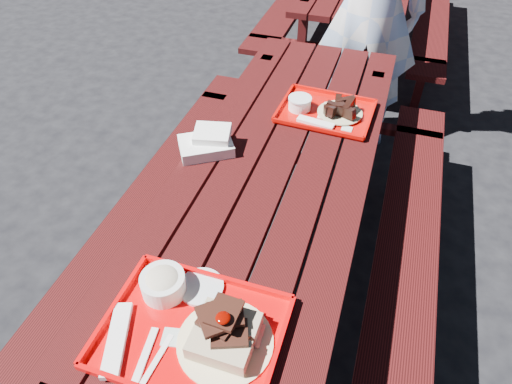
% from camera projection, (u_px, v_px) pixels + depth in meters
% --- Properties ---
extents(ground, '(60.00, 60.00, 0.00)m').
position_uv_depth(ground, '(265.00, 293.00, 2.26)').
color(ground, black).
rests_on(ground, ground).
extents(picnic_table_near, '(1.41, 2.40, 0.75)m').
position_uv_depth(picnic_table_near, '(267.00, 214.00, 1.87)').
color(picnic_table_near, '#3C0B0C').
rests_on(picnic_table_near, ground).
extents(near_tray, '(0.50, 0.43, 0.16)m').
position_uv_depth(near_tray, '(194.00, 320.00, 1.26)').
color(near_tray, red).
rests_on(near_tray, picnic_table_near).
extents(far_tray, '(0.43, 0.34, 0.07)m').
position_uv_depth(far_tray, '(324.00, 110.00, 2.06)').
color(far_tray, '#C70803').
rests_on(far_tray, picnic_table_near).
extents(white_cloth, '(0.26, 0.24, 0.09)m').
position_uv_depth(white_cloth, '(208.00, 143.00, 1.86)').
color(white_cloth, white).
rests_on(white_cloth, picnic_table_near).
extents(person, '(0.68, 0.48, 1.76)m').
position_uv_depth(person, '(371.00, 9.00, 2.63)').
color(person, '#A3BCE4').
rests_on(person, ground).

